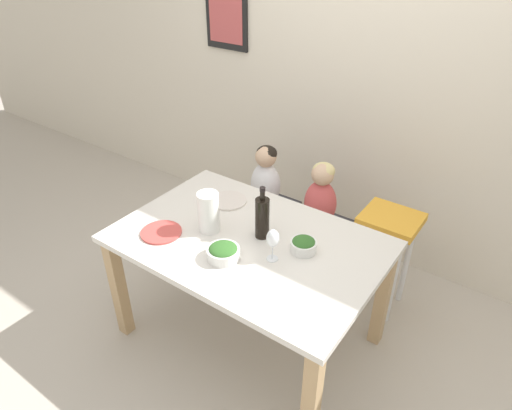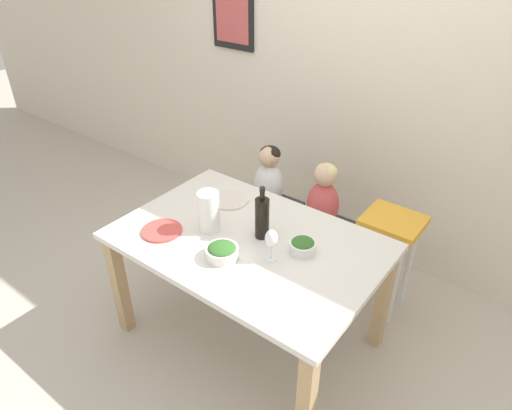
# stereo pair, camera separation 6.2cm
# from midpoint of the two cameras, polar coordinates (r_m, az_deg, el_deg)

# --- Properties ---
(ground_plane) EXTENTS (14.00, 14.00, 0.00)m
(ground_plane) POSITION_cam_midpoint_polar(r_m,az_deg,el_deg) (2.97, -1.45, -15.85)
(ground_plane) COLOR #BCB2A3
(wall_back) EXTENTS (10.00, 0.09, 2.70)m
(wall_back) POSITION_cam_midpoint_polar(r_m,az_deg,el_deg) (3.21, 12.36, 16.02)
(wall_back) COLOR beige
(wall_back) RESTS_ON ground_plane
(dining_table) EXTENTS (1.43, 0.95, 0.74)m
(dining_table) POSITION_cam_midpoint_polar(r_m,az_deg,el_deg) (2.53, -1.65, -6.11)
(dining_table) COLOR silver
(dining_table) RESTS_ON ground_plane
(chair_far_left) EXTENTS (0.40, 0.36, 0.45)m
(chair_far_left) POSITION_cam_midpoint_polar(r_m,az_deg,el_deg) (3.35, 0.63, -0.95)
(chair_far_left) COLOR silver
(chair_far_left) RESTS_ON ground_plane
(chair_far_center) EXTENTS (0.40, 0.36, 0.45)m
(chair_far_center) POSITION_cam_midpoint_polar(r_m,az_deg,el_deg) (3.16, 7.15, -3.45)
(chair_far_center) COLOR silver
(chair_far_center) RESTS_ON ground_plane
(chair_right_highchair) EXTENTS (0.34, 0.31, 0.70)m
(chair_right_highchair) POSITION_cam_midpoint_polar(r_m,az_deg,el_deg) (2.92, 15.57, -3.97)
(chair_right_highchair) COLOR silver
(chair_right_highchair) RESTS_ON ground_plane
(person_child_left) EXTENTS (0.22, 0.19, 0.45)m
(person_child_left) POSITION_cam_midpoint_polar(r_m,az_deg,el_deg) (3.19, 0.67, 3.59)
(person_child_left) COLOR silver
(person_child_left) RESTS_ON chair_far_left
(person_child_center) EXTENTS (0.22, 0.19, 0.45)m
(person_child_center) POSITION_cam_midpoint_polar(r_m,az_deg,el_deg) (3.00, 7.54, 1.25)
(person_child_center) COLOR #C64C4C
(person_child_center) RESTS_ON chair_far_center
(wine_bottle) EXTENTS (0.08, 0.08, 0.31)m
(wine_bottle) POSITION_cam_midpoint_polar(r_m,az_deg,el_deg) (2.42, 0.05, -1.52)
(wine_bottle) COLOR black
(wine_bottle) RESTS_ON dining_table
(paper_towel_roll) EXTENTS (0.12, 0.12, 0.23)m
(paper_towel_roll) POSITION_cam_midpoint_polar(r_m,az_deg,el_deg) (2.49, -6.65, -0.92)
(paper_towel_roll) COLOR white
(paper_towel_roll) RESTS_ON dining_table
(wine_glass_near) EXTENTS (0.07, 0.07, 0.18)m
(wine_glass_near) POSITION_cam_midpoint_polar(r_m,az_deg,el_deg) (2.25, 1.32, -4.28)
(wine_glass_near) COLOR white
(wine_glass_near) RESTS_ON dining_table
(salad_bowl_large) EXTENTS (0.17, 0.17, 0.08)m
(salad_bowl_large) POSITION_cam_midpoint_polar(r_m,az_deg,el_deg) (2.32, -4.88, -5.86)
(salad_bowl_large) COLOR white
(salad_bowl_large) RESTS_ON dining_table
(salad_bowl_small) EXTENTS (0.14, 0.14, 0.08)m
(salad_bowl_small) POSITION_cam_midpoint_polar(r_m,az_deg,el_deg) (2.37, 5.21, -4.97)
(salad_bowl_small) COLOR white
(salad_bowl_small) RESTS_ON dining_table
(dinner_plate_front_left) EXTENTS (0.22, 0.22, 0.01)m
(dinner_plate_front_left) POSITION_cam_midpoint_polar(r_m,az_deg,el_deg) (2.57, -12.44, -3.35)
(dinner_plate_front_left) COLOR #D14C47
(dinner_plate_front_left) RESTS_ON dining_table
(dinner_plate_back_left) EXTENTS (0.22, 0.22, 0.01)m
(dinner_plate_back_left) POSITION_cam_midpoint_polar(r_m,az_deg,el_deg) (2.79, -4.12, 0.54)
(dinner_plate_back_left) COLOR silver
(dinner_plate_back_left) RESTS_ON dining_table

